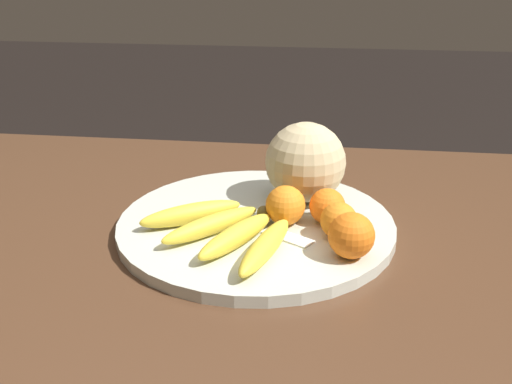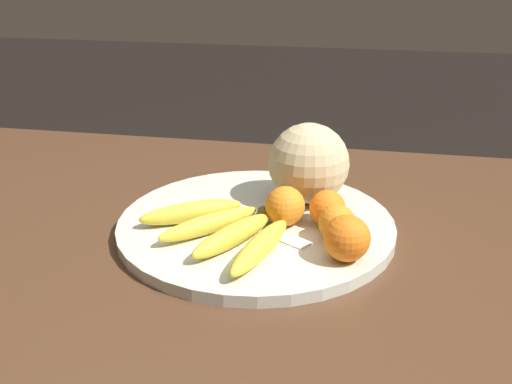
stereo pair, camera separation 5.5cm
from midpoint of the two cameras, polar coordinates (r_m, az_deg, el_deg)
The scene contains 9 objects.
kitchen_table at distance 1.01m, azimuth 0.70°, elevation -8.17°, with size 1.70×0.89×0.71m.
fruit_bowl at distance 0.98m, azimuth -1.62°, elevation -3.16°, with size 0.45×0.45×0.02m.
melon at distance 1.02m, azimuth 3.20°, elevation 2.83°, with size 0.14×0.14×0.14m.
banana_bunch at distance 0.91m, azimuth -4.60°, elevation -3.61°, with size 0.25×0.24×0.03m.
orange_front_left at distance 0.86m, azimuth 7.26°, elevation -4.16°, with size 0.07×0.07×0.07m.
orange_front_right at distance 0.91m, azimuth 6.18°, elevation -2.73°, with size 0.06×0.06×0.06m.
orange_mid_center at distance 0.95m, azimuth 1.16°, elevation -1.31°, with size 0.06×0.06×0.06m.
orange_back_left at distance 0.96m, azimuth 5.17°, elevation -1.38°, with size 0.06×0.06×0.06m.
produce_tag at distance 0.92m, azimuth 1.29°, elevation -4.33°, with size 0.09×0.07×0.00m.
Camera 1 is at (-0.07, 0.86, 1.15)m, focal length 42.00 mm.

